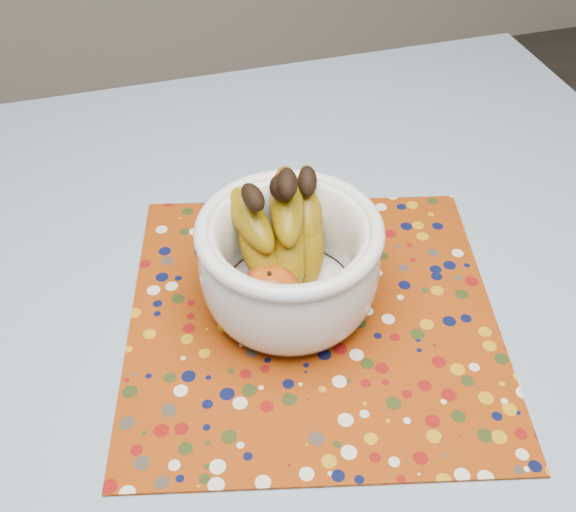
# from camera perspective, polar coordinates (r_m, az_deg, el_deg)

# --- Properties ---
(table) EXTENTS (1.20, 1.20, 0.75)m
(table) POSITION_cam_1_polar(r_m,az_deg,el_deg) (0.85, -0.62, -12.31)
(table) COLOR brown
(table) RESTS_ON ground
(tablecloth) EXTENTS (1.32, 1.32, 0.01)m
(tablecloth) POSITION_cam_1_polar(r_m,az_deg,el_deg) (0.78, -0.67, -8.98)
(tablecloth) COLOR #627EA3
(tablecloth) RESTS_ON table
(placemat) EXTENTS (0.53, 0.53, 0.00)m
(placemat) POSITION_cam_1_polar(r_m,az_deg,el_deg) (0.81, 2.11, -5.10)
(placemat) COLOR #7B2D06
(placemat) RESTS_ON tablecloth
(fruit_bowl) EXTENTS (0.21, 0.23, 0.17)m
(fruit_bowl) POSITION_cam_1_polar(r_m,az_deg,el_deg) (0.78, -0.08, 0.47)
(fruit_bowl) COLOR silver
(fruit_bowl) RESTS_ON placemat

